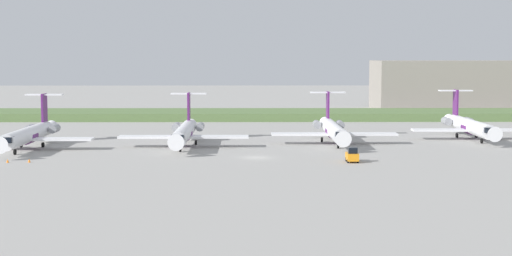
{
  "coord_description": "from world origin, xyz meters",
  "views": [
    {
      "loc": [
        -1.05,
        -120.4,
        16.31
      ],
      "look_at": [
        0.0,
        17.64,
        3.0
      ],
      "focal_mm": 53.93,
      "sensor_mm": 36.0,
      "label": 1
    }
  ],
  "objects_px": {
    "regional_jet_fourth": "(333,129)",
    "regional_jet_fifth": "(469,126)",
    "regional_jet_third": "(184,132)",
    "safety_cone_mid_marker": "(8,161)",
    "baggage_tug": "(352,156)",
    "safety_cone_rear_marker": "(29,161)",
    "regional_jet_second": "(29,134)"
  },
  "relations": [
    {
      "from": "regional_jet_fourth",
      "to": "regional_jet_fifth",
      "type": "relative_size",
      "value": 1.0
    },
    {
      "from": "regional_jet_third",
      "to": "regional_jet_fifth",
      "type": "xyz_separation_m",
      "value": [
        54.12,
        11.8,
        0.0
      ]
    },
    {
      "from": "regional_jet_third",
      "to": "safety_cone_mid_marker",
      "type": "xyz_separation_m",
      "value": [
        -24.91,
        -20.62,
        -2.26
      ]
    },
    {
      "from": "baggage_tug",
      "to": "safety_cone_mid_marker",
      "type": "height_order",
      "value": "baggage_tug"
    },
    {
      "from": "safety_cone_rear_marker",
      "to": "regional_jet_fourth",
      "type": "bearing_deg",
      "value": 27.04
    },
    {
      "from": "regional_jet_fourth",
      "to": "regional_jet_second",
      "type": "bearing_deg",
      "value": -171.54
    },
    {
      "from": "regional_jet_fifth",
      "to": "baggage_tug",
      "type": "relative_size",
      "value": 9.69
    },
    {
      "from": "regional_jet_second",
      "to": "baggage_tug",
      "type": "bearing_deg",
      "value": -17.63
    },
    {
      "from": "regional_jet_fourth",
      "to": "safety_cone_mid_marker",
      "type": "xyz_separation_m",
      "value": [
        -51.86,
        -25.11,
        -2.26
      ]
    },
    {
      "from": "regional_jet_third",
      "to": "safety_cone_rear_marker",
      "type": "xyz_separation_m",
      "value": [
        -21.73,
        -20.35,
        -2.26
      ]
    },
    {
      "from": "regional_jet_fifth",
      "to": "baggage_tug",
      "type": "distance_m",
      "value": 42.14
    },
    {
      "from": "regional_jet_fifth",
      "to": "safety_cone_rear_marker",
      "type": "bearing_deg",
      "value": -157.02
    },
    {
      "from": "regional_jet_fourth",
      "to": "safety_cone_rear_marker",
      "type": "xyz_separation_m",
      "value": [
        -48.68,
        -24.85,
        -2.26
      ]
    },
    {
      "from": "regional_jet_third",
      "to": "safety_cone_mid_marker",
      "type": "distance_m",
      "value": 32.42
    },
    {
      "from": "regional_jet_fifth",
      "to": "regional_jet_second",
      "type": "bearing_deg",
      "value": -169.28
    },
    {
      "from": "regional_jet_fourth",
      "to": "baggage_tug",
      "type": "distance_m",
      "value": 25.08
    },
    {
      "from": "regional_jet_second",
      "to": "regional_jet_fourth",
      "type": "xyz_separation_m",
      "value": [
        53.53,
        7.96,
        0.0
      ]
    },
    {
      "from": "regional_jet_fifth",
      "to": "regional_jet_third",
      "type": "bearing_deg",
      "value": -167.69
    },
    {
      "from": "baggage_tug",
      "to": "regional_jet_third",
      "type": "bearing_deg",
      "value": 142.88
    },
    {
      "from": "regional_jet_third",
      "to": "regional_jet_fifth",
      "type": "distance_m",
      "value": 55.39
    },
    {
      "from": "safety_cone_mid_marker",
      "to": "baggage_tug",
      "type": "bearing_deg",
      "value": 0.09
    },
    {
      "from": "regional_jet_second",
      "to": "regional_jet_third",
      "type": "distance_m",
      "value": 26.8
    },
    {
      "from": "safety_cone_mid_marker",
      "to": "regional_jet_fourth",
      "type": "bearing_deg",
      "value": 25.84
    },
    {
      "from": "regional_jet_second",
      "to": "safety_cone_mid_marker",
      "type": "distance_m",
      "value": 17.38
    },
    {
      "from": "regional_jet_fifth",
      "to": "safety_cone_mid_marker",
      "type": "relative_size",
      "value": 56.36
    },
    {
      "from": "regional_jet_fourth",
      "to": "baggage_tug",
      "type": "bearing_deg",
      "value": -89.56
    },
    {
      "from": "regional_jet_second",
      "to": "regional_jet_fourth",
      "type": "distance_m",
      "value": 54.12
    },
    {
      "from": "safety_cone_rear_marker",
      "to": "safety_cone_mid_marker",
      "type": "bearing_deg",
      "value": -175.23
    },
    {
      "from": "safety_cone_mid_marker",
      "to": "safety_cone_rear_marker",
      "type": "distance_m",
      "value": 3.19
    },
    {
      "from": "regional_jet_second",
      "to": "regional_jet_fifth",
      "type": "bearing_deg",
      "value": 10.72
    },
    {
      "from": "regional_jet_third",
      "to": "baggage_tug",
      "type": "xyz_separation_m",
      "value": [
        27.14,
        -20.54,
        -1.53
      ]
    },
    {
      "from": "regional_jet_second",
      "to": "baggage_tug",
      "type": "xyz_separation_m",
      "value": [
        53.72,
        -17.07,
        -1.53
      ]
    }
  ]
}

